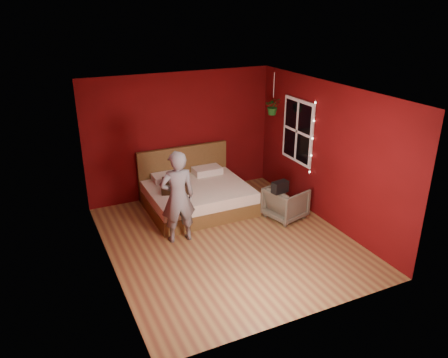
{
  "coord_description": "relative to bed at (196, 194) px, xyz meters",
  "views": [
    {
      "loc": [
        -2.91,
        -6.01,
        3.9
      ],
      "look_at": [
        0.12,
        0.4,
        0.99
      ],
      "focal_mm": 35.0,
      "sensor_mm": 36.0,
      "label": 1
    }
  ],
  "objects": [
    {
      "name": "floor",
      "position": [
        0.0,
        -1.46,
        -0.28
      ],
      "size": [
        4.5,
        4.5,
        0.0
      ],
      "primitive_type": "plane",
      "color": "olive",
      "rests_on": "ground"
    },
    {
      "name": "room_walls",
      "position": [
        0.0,
        -1.46,
        1.4
      ],
      "size": [
        4.04,
        4.54,
        2.62
      ],
      "color": "#59090B",
      "rests_on": "ground"
    },
    {
      "name": "window",
      "position": [
        1.97,
        -0.56,
        1.22
      ],
      "size": [
        0.05,
        0.97,
        1.27
      ],
      "color": "white",
      "rests_on": "room_walls"
    },
    {
      "name": "fairy_lights",
      "position": [
        1.94,
        -1.08,
        1.22
      ],
      "size": [
        0.04,
        0.04,
        1.45
      ],
      "color": "silver",
      "rests_on": "room_walls"
    },
    {
      "name": "bed",
      "position": [
        0.0,
        0.0,
        0.0
      ],
      "size": [
        1.96,
        1.67,
        1.08
      ],
      "color": "brown",
      "rests_on": "ground"
    },
    {
      "name": "person",
      "position": [
        -0.76,
        -1.09,
        0.54
      ],
      "size": [
        0.62,
        0.43,
        1.64
      ],
      "primitive_type": "imported",
      "rotation": [
        0.0,
        0.0,
        3.07
      ],
      "color": "slate",
      "rests_on": "ground"
    },
    {
      "name": "armchair",
      "position": [
        1.38,
        -1.16,
        0.03
      ],
      "size": [
        0.84,
        0.82,
        0.62
      ],
      "primitive_type": "imported",
      "rotation": [
        0.0,
        0.0,
        1.83
      ],
      "color": "#5A5647",
      "rests_on": "ground"
    },
    {
      "name": "handbag",
      "position": [
        1.15,
        -1.28,
        0.45
      ],
      "size": [
        0.32,
        0.2,
        0.22
      ],
      "primitive_type": "cube",
      "rotation": [
        0.0,
        0.0,
        0.16
      ],
      "color": "black",
      "rests_on": "armchair"
    },
    {
      "name": "throw_pillow",
      "position": [
        -0.46,
        -0.07,
        0.3
      ],
      "size": [
        0.65,
        0.65,
        0.18
      ],
      "primitive_type": "cube",
      "rotation": [
        0.0,
        0.0,
        -0.34
      ],
      "color": "#322110",
      "rests_on": "bed"
    },
    {
      "name": "hanging_plant",
      "position": [
        1.66,
        -0.09,
        1.65
      ],
      "size": [
        0.4,
        0.38,
        0.84
      ],
      "color": "silver",
      "rests_on": "room_walls"
    }
  ]
}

